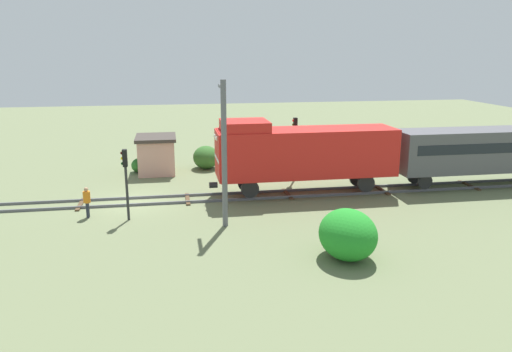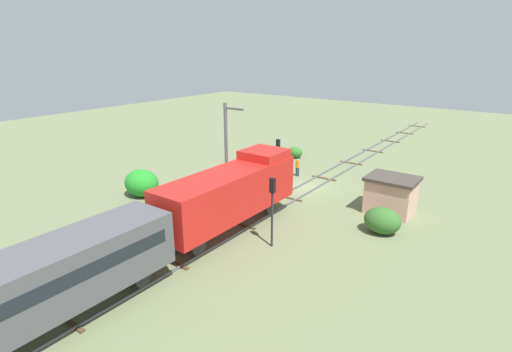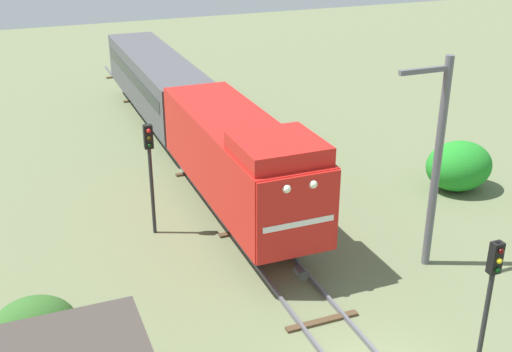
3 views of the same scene
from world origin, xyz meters
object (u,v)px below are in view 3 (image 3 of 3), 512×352
locomotive (239,157)px  traffic_signal_near (492,281)px  traffic_signal_mid (150,160)px  passenger_car_leading (157,79)px  catenary_mast (436,160)px

locomotive → traffic_signal_near: size_ratio=3.02×
locomotive → traffic_signal_near: locomotive is taller
traffic_signal_near → traffic_signal_mid: (-6.60, 10.79, 0.37)m
traffic_signal_mid → passenger_car_leading: bearing=75.4°
passenger_car_leading → traffic_signal_near: bearing=-82.3°
locomotive → traffic_signal_near: (3.20, -10.46, -0.09)m
locomotive → traffic_signal_mid: bearing=174.5°
traffic_signal_mid → traffic_signal_near: bearing=-58.6°
traffic_signal_near → passenger_car_leading: bearing=97.7°
locomotive → passenger_car_leading: (0.00, 13.34, -0.25)m
passenger_car_leading → traffic_signal_mid: 13.46m
locomotive → catenary_mast: bearing=-47.8°
traffic_signal_mid → catenary_mast: bearing=-34.7°
traffic_signal_near → catenary_mast: 5.46m
locomotive → catenary_mast: 7.45m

